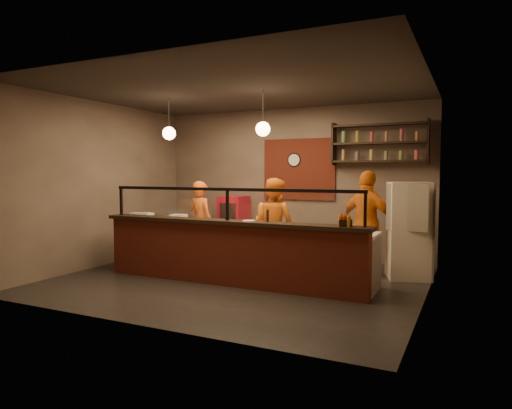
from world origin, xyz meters
The scene contains 29 objects.
floor centered at (0.00, 0.00, 0.00)m, with size 6.00×6.00×0.00m, color black.
ceiling centered at (0.00, 0.00, 3.20)m, with size 6.00×6.00×0.00m, color #342E28.
wall_back centered at (0.00, 2.50, 1.60)m, with size 6.00×6.00×0.00m, color #7A6959.
wall_left centered at (-3.00, 0.00, 1.60)m, with size 5.00×5.00×0.00m, color #7A6959.
wall_right centered at (3.00, 0.00, 1.60)m, with size 5.00×5.00×0.00m, color #7A6959.
wall_front centered at (0.00, -2.50, 1.60)m, with size 6.00×6.00×0.00m, color #7A6959.
brick_patch centered at (0.20, 2.47, 1.90)m, with size 1.60×0.04×1.30m, color maroon.
service_counter centered at (0.00, -0.30, 0.50)m, with size 4.60×0.25×1.00m, color maroon.
counter_ledge centered at (0.00, -0.30, 1.03)m, with size 4.70×0.37×0.06m, color black.
worktop_cabinet centered at (0.00, 0.20, 0.42)m, with size 4.60×0.75×0.85m, color gray.
worktop centered at (0.00, 0.20, 0.88)m, with size 4.60×0.75×0.05m, color white.
sneeze_guard centered at (0.00, -0.30, 1.37)m, with size 4.50×0.05×0.52m.
wall_shelving centered at (1.90, 2.32, 2.40)m, with size 1.84×0.28×0.85m.
wall_clock centered at (0.10, 2.46, 2.10)m, with size 0.30×0.30×0.04m, color black.
pendant_left centered at (-1.50, 0.20, 2.55)m, with size 0.24×0.24×0.77m.
pendant_right centered at (0.40, 0.20, 2.55)m, with size 0.24×0.24×0.77m.
cook_left centered at (-1.35, 1.02, 0.83)m, with size 0.61×0.40×1.66m, color orange.
cook_mid centered at (0.25, 0.99, 0.87)m, with size 0.84×0.66×1.73m, color orange.
cook_right centered at (1.91, 1.34, 0.93)m, with size 1.09×0.46×1.87m, color orange.
fridge centered at (2.60, 1.45, 0.83)m, with size 0.69×0.65×1.67m, color beige.
red_cooler centered at (-1.21, 2.15, 0.66)m, with size 0.56×0.52×1.31m, color red.
pizza_dough centered at (-0.52, 0.24, 0.91)m, with size 0.47×0.47×0.01m, color beige.
prep_tub_a centered at (-2.15, 0.28, 0.97)m, with size 0.29×0.23×0.15m, color silver.
prep_tub_b centered at (-1.43, 0.37, 0.97)m, with size 0.29×0.23×0.14m, color silver.
prep_tub_c centered at (-2.15, 0.13, 0.98)m, with size 0.33×0.27×0.17m, color silver.
rolling_pin centered at (-0.68, 0.23, 0.93)m, with size 0.06×0.06×0.36m, color gold.
condiment_caddy centered at (1.94, -0.33, 1.11)m, with size 0.19×0.14×0.10m, color black.
pepper_mill centered at (0.68, -0.22, 1.16)m, with size 0.04×0.04×0.19m, color black.
small_plate centered at (0.39, -0.30, 1.07)m, with size 0.21×0.21×0.01m, color silver.
Camera 1 is at (3.59, -6.72, 1.83)m, focal length 32.00 mm.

